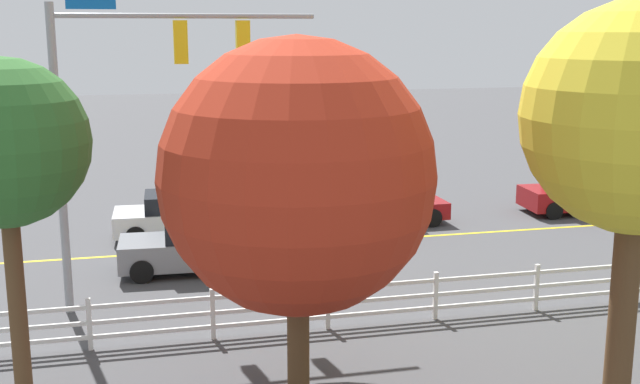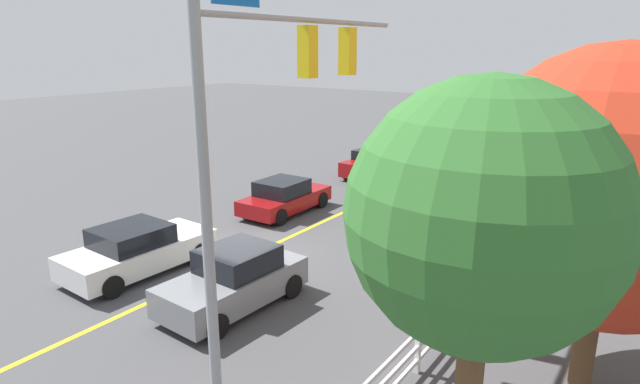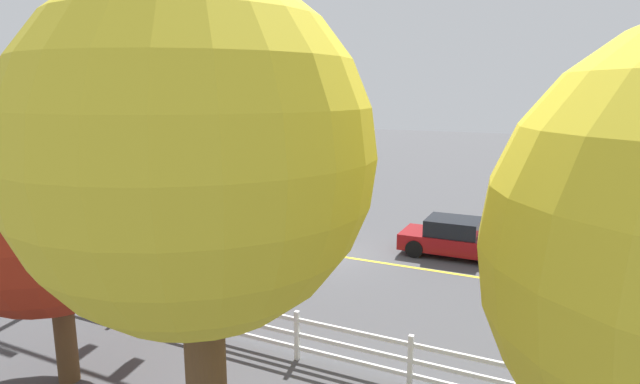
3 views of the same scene
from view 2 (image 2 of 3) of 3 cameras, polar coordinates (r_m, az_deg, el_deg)
ground_plane at (r=16.85m, az=-8.75°, el=-7.36°), size 120.00×120.00×0.00m
lane_center_stripe at (r=19.72m, az=-0.72°, el=-3.72°), size 28.00×0.16×0.01m
signal_assembly at (r=9.83m, az=-5.36°, el=7.57°), size 6.15×0.38×7.41m
car_0 at (r=21.18m, az=-3.88°, el=-0.53°), size 4.11×1.93×1.38m
car_1 at (r=27.20m, az=6.04°, el=3.08°), size 4.15×2.15×1.43m
car_2 at (r=13.80m, az=-9.28°, el=-9.39°), size 4.00×2.02×1.56m
car_3 at (r=16.54m, az=-19.15°, el=-5.93°), size 4.49×2.16×1.46m
white_rail_fence at (r=15.75m, az=18.62°, el=-7.34°), size 26.10×0.10×1.15m
tree_0 at (r=10.55m, az=28.80°, el=0.41°), size 5.02×5.02×6.62m
tree_3 at (r=5.75m, az=17.25°, el=-2.87°), size 2.93×2.93×6.26m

